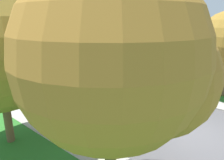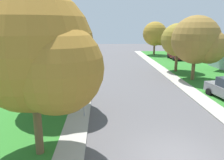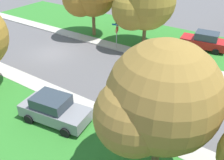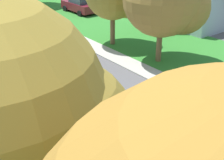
{
  "view_description": "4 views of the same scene",
  "coord_description": "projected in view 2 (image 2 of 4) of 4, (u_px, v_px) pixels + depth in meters",
  "views": [
    {
      "loc": [
        -10.26,
        -3.14,
        5.8
      ],
      "look_at": [
        1.2,
        6.54,
        1.4
      ],
      "focal_mm": 33.61,
      "sensor_mm": 36.0,
      "label": 1
    },
    {
      "loc": [
        -3.2,
        -8.87,
        5.8
      ],
      "look_at": [
        -2.33,
        8.85,
        1.4
      ],
      "focal_mm": 36.14,
      "sensor_mm": 36.0,
      "label": 2
    },
    {
      "loc": [
        14.73,
        16.99,
        10.22
      ],
      "look_at": [
        2.73,
        8.85,
        1.4
      ],
      "focal_mm": 39.87,
      "sensor_mm": 36.0,
      "label": 3
    },
    {
      "loc": [
        -8.41,
        -0.42,
        8.45
      ],
      "look_at": [
        0.58,
        11.29,
        1.4
      ],
      "focal_mm": 53.62,
      "sensor_mm": 36.0,
      "label": 4
    }
  ],
  "objects": [
    {
      "name": "sidewalk_west",
      "position": [
        86.0,
        86.0,
        21.55
      ],
      "size": [
        1.4,
        56.0,
        0.1
      ],
      "primitive_type": "cube",
      "color": "#ADA89E",
      "rests_on": "ground"
    },
    {
      "name": "lawn_west",
      "position": [
        36.0,
        87.0,
        21.33
      ],
      "size": [
        8.0,
        56.0,
        0.08
      ],
      "primitive_type": "cube",
      "color": "#2D7528",
      "rests_on": "ground"
    },
    {
      "name": "tree_sidewalk_mid",
      "position": [
        156.0,
        35.0,
        42.29
      ],
      "size": [
        4.84,
        4.5,
        6.32
      ],
      "color": "brown",
      "rests_on": "ground"
    },
    {
      "name": "tree_across_left",
      "position": [
        199.0,
        42.0,
        22.87
      ],
      "size": [
        5.29,
        4.92,
        6.71
      ],
      "color": "brown",
      "rests_on": "ground"
    },
    {
      "name": "tree_sidewalk_far",
      "position": [
        54.0,
        47.0,
        14.83
      ],
      "size": [
        5.87,
        5.46,
        7.24
      ],
      "color": "brown",
      "rests_on": "ground"
    },
    {
      "name": "car_red_driveway_right",
      "position": [
        37.0,
        79.0,
        20.85
      ],
      "size": [
        2.39,
        4.47,
        1.76
      ],
      "color": "red",
      "rests_on": "ground"
    },
    {
      "name": "tree_across_right",
      "position": [
        38.0,
        54.0,
        9.05
      ],
      "size": [
        5.54,
        5.16,
        7.37
      ],
      "color": "brown",
      "rests_on": "ground"
    },
    {
      "name": "stop_sign_far_corner",
      "position": [
        83.0,
        89.0,
        13.97
      ],
      "size": [
        0.9,
        0.9,
        2.77
      ],
      "color": "#9E9EA3",
      "rests_on": "ground"
    },
    {
      "name": "car_green_across_road",
      "position": [
        73.0,
        62.0,
        30.46
      ],
      "size": [
        2.21,
        4.39,
        1.76
      ],
      "color": "#1E6033",
      "rests_on": "ground"
    },
    {
      "name": "sidewalk_east",
      "position": [
        182.0,
        85.0,
        21.99
      ],
      "size": [
        1.4,
        56.0,
        0.1
      ],
      "primitive_type": "cube",
      "color": "#ADA89E",
      "rests_on": "ground"
    },
    {
      "name": "tree_sidewalk_near",
      "position": [
        180.0,
        41.0,
        27.32
      ],
      "size": [
        4.3,
        4.0,
        5.95
      ],
      "color": "brown",
      "rests_on": "ground"
    },
    {
      "name": "ground_plane",
      "position": [
        173.0,
        157.0,
        10.15
      ],
      "size": [
        120.0,
        120.0,
        0.0
      ],
      "primitive_type": "plane",
      "color": "#565456"
    },
    {
      "name": "car_white_kerbside_mid",
      "position": [
        66.0,
        54.0,
        37.86
      ],
      "size": [
        2.45,
        4.5,
        1.76
      ],
      "color": "white",
      "rests_on": "ground"
    },
    {
      "name": "car_maroon_behind_trees",
      "position": [
        177.0,
        55.0,
        37.61
      ],
      "size": [
        2.13,
        4.35,
        1.76
      ],
      "color": "maroon",
      "rests_on": "ground"
    }
  ]
}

